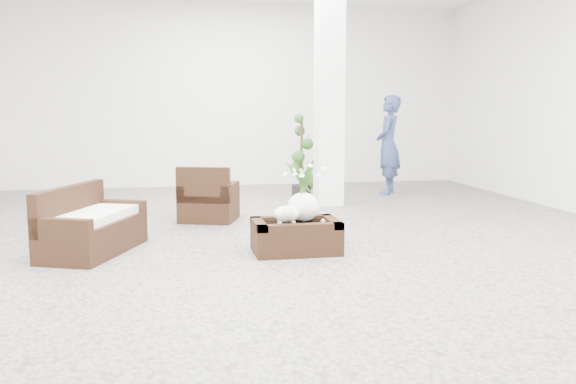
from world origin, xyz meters
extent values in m
plane|color=gray|center=(0.00, 0.00, 0.00)|extent=(11.00, 11.00, 0.00)
cube|color=white|center=(1.20, 2.80, 1.75)|extent=(0.40, 0.40, 3.50)
cube|color=black|center=(0.05, -0.30, 0.16)|extent=(0.90, 0.60, 0.31)
ellipsoid|color=white|center=(-0.07, -0.40, 0.42)|extent=(0.28, 0.23, 0.21)
cylinder|color=white|center=(0.35, -0.28, 0.33)|extent=(0.04, 0.04, 0.03)
cube|color=black|center=(-0.74, 1.75, 0.38)|extent=(0.88, 0.87, 0.75)
cube|color=black|center=(-2.06, 0.07, 0.35)|extent=(1.08, 1.46, 0.70)
imported|color=navy|center=(2.53, 3.77, 0.87)|extent=(0.66, 0.75, 1.73)
camera|label=1|loc=(-1.24, -6.63, 1.54)|focal=38.78mm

